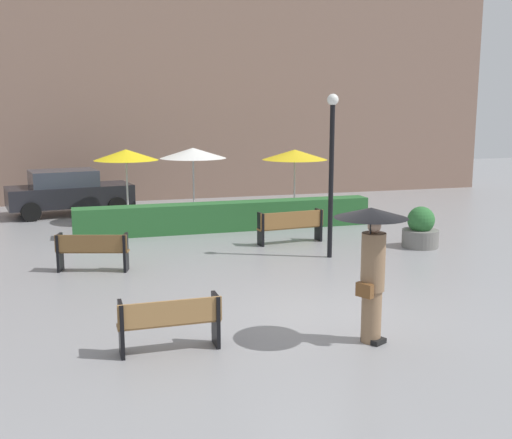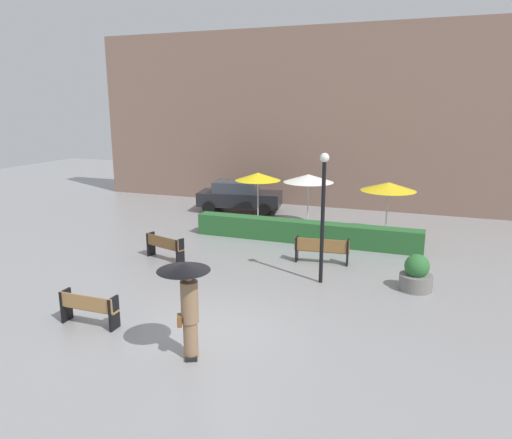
{
  "view_description": "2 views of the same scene",
  "coord_description": "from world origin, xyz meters",
  "views": [
    {
      "loc": [
        -4.25,
        -9.64,
        3.66
      ],
      "look_at": [
        -0.4,
        3.24,
        1.25
      ],
      "focal_mm": 43.29,
      "sensor_mm": 36.0,
      "label": 1
    },
    {
      "loc": [
        4.83,
        -9.62,
        5.42
      ],
      "look_at": [
        -0.7,
        5.32,
        1.57
      ],
      "focal_mm": 33.59,
      "sensor_mm": 36.0,
      "label": 2
    }
  ],
  "objects": [
    {
      "name": "bench_far_left",
      "position": [
        -3.9,
        4.56,
        0.52
      ],
      "size": [
        1.65,
        0.79,
        0.87
      ],
      "color": "brown",
      "rests_on": "ground"
    },
    {
      "name": "pedestrian_with_umbrella",
      "position": [
        0.15,
        -1.21,
        1.49
      ],
      "size": [
        1.14,
        1.14,
        2.18
      ],
      "color": "#8C6B4C",
      "rests_on": "ground"
    },
    {
      "name": "parked_car",
      "position": [
        -4.42,
        12.84,
        0.82
      ],
      "size": [
        4.44,
        2.54,
        1.57
      ],
      "color": "black",
      "rests_on": "ground"
    },
    {
      "name": "lamp_post",
      "position": [
        1.84,
        4.27,
        2.46
      ],
      "size": [
        0.28,
        0.28,
        4.03
      ],
      "color": "black",
      "rests_on": "ground"
    },
    {
      "name": "building_facade",
      "position": [
        0.0,
        16.0,
        4.65
      ],
      "size": [
        28.0,
        1.2,
        9.3
      ],
      "primitive_type": "cube",
      "color": "#846656",
      "rests_on": "ground"
    },
    {
      "name": "patio_umbrella_white",
      "position": [
        -0.3,
        11.0,
        2.2
      ],
      "size": [
        2.25,
        2.25,
        2.38
      ],
      "color": "silver",
      "rests_on": "ground"
    },
    {
      "name": "hedge_strip",
      "position": [
        0.23,
        8.4,
        0.43
      ],
      "size": [
        9.13,
        0.7,
        0.87
      ],
      "primitive_type": "cube",
      "color": "#28602D",
      "rests_on": "ground"
    },
    {
      "name": "planter_pot",
      "position": [
        4.64,
        4.66,
        0.47
      ],
      "size": [
        0.97,
        0.97,
        1.1
      ],
      "color": "slate",
      "rests_on": "ground"
    },
    {
      "name": "bench_back_row",
      "position": [
        1.46,
        6.08,
        0.53
      ],
      "size": [
        1.91,
        0.55,
        0.9
      ],
      "color": "olive",
      "rests_on": "ground"
    },
    {
      "name": "patio_umbrella_yellow",
      "position": [
        -2.56,
        10.62,
        2.21
      ],
      "size": [
        2.07,
        2.07,
        2.39
      ],
      "color": "silver",
      "rests_on": "ground"
    },
    {
      "name": "bench_near_left",
      "position": [
        -2.94,
        -0.69,
        0.49
      ],
      "size": [
        1.57,
        0.39,
        0.84
      ],
      "color": "#9E7242",
      "rests_on": "ground"
    },
    {
      "name": "patio_umbrella_yellow_far",
      "position": [
        3.2,
        10.56,
        2.1
      ],
      "size": [
        2.27,
        2.27,
        2.28
      ],
      "color": "silver",
      "rests_on": "ground"
    },
    {
      "name": "ground_plane",
      "position": [
        0.0,
        0.0,
        0.0
      ],
      "size": [
        60.0,
        60.0,
        0.0
      ],
      "primitive_type": "plane",
      "color": "gray"
    }
  ]
}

